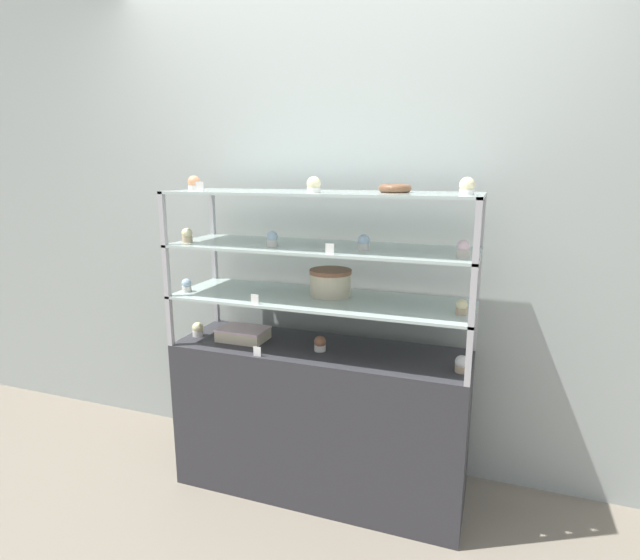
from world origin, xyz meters
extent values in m
plane|color=gray|center=(0.00, 0.00, 0.00)|extent=(20.00, 20.00, 0.00)
cube|color=#A8B2AD|center=(0.00, 0.37, 1.30)|extent=(8.00, 0.05, 2.60)
cube|color=#333338|center=(0.00, 0.00, 0.37)|extent=(1.39, 0.44, 0.74)
cube|color=#B7B7BC|center=(-0.69, 0.21, 0.86)|extent=(0.02, 0.02, 0.24)
cube|color=#B7B7BC|center=(0.69, 0.21, 0.86)|extent=(0.02, 0.02, 0.24)
cube|color=#B7B7BC|center=(-0.69, -0.21, 0.86)|extent=(0.02, 0.02, 0.24)
cube|color=#B7B7BC|center=(0.69, -0.21, 0.86)|extent=(0.02, 0.02, 0.24)
cube|color=#B2C6C1|center=(0.00, 0.00, 0.98)|extent=(1.39, 0.44, 0.01)
cube|color=#B7B7BC|center=(-0.69, 0.21, 1.11)|extent=(0.02, 0.02, 0.24)
cube|color=#B7B7BC|center=(0.69, 0.21, 1.11)|extent=(0.02, 0.02, 0.24)
cube|color=#B7B7BC|center=(-0.69, -0.21, 1.11)|extent=(0.02, 0.02, 0.24)
cube|color=#B7B7BC|center=(0.69, -0.21, 1.11)|extent=(0.02, 0.02, 0.24)
cube|color=#B2C6C1|center=(0.00, 0.00, 1.22)|extent=(1.39, 0.44, 0.01)
cube|color=#B7B7BC|center=(-0.69, 0.21, 1.35)|extent=(0.02, 0.02, 0.24)
cube|color=#B7B7BC|center=(0.69, 0.21, 1.35)|extent=(0.02, 0.02, 0.24)
cube|color=#B7B7BC|center=(-0.69, -0.21, 1.35)|extent=(0.02, 0.02, 0.24)
cube|color=#B7B7BC|center=(0.69, -0.21, 1.35)|extent=(0.02, 0.02, 0.24)
cube|color=#B2C6C1|center=(0.00, 0.00, 1.46)|extent=(1.39, 0.44, 0.01)
cylinder|color=beige|center=(0.03, 0.06, 1.04)|extent=(0.19, 0.19, 0.11)
cylinder|color=#8C5B42|center=(0.03, 0.06, 1.10)|extent=(0.20, 0.20, 0.02)
cube|color=beige|center=(-0.40, -0.03, 0.77)|extent=(0.23, 0.16, 0.05)
cube|color=silver|center=(-0.40, -0.03, 0.80)|extent=(0.24, 0.16, 0.01)
cylinder|color=white|center=(-0.64, -0.05, 0.76)|extent=(0.05, 0.05, 0.03)
sphere|color=#F4EAB2|center=(-0.64, -0.05, 0.78)|extent=(0.06, 0.06, 0.06)
cylinder|color=white|center=(0.01, -0.04, 0.76)|extent=(0.05, 0.05, 0.03)
sphere|color=#8C5B42|center=(0.01, -0.04, 0.78)|extent=(0.06, 0.06, 0.06)
cylinder|color=#CCB28C|center=(0.65, -0.07, 0.76)|extent=(0.05, 0.05, 0.03)
sphere|color=white|center=(0.65, -0.07, 0.78)|extent=(0.06, 0.06, 0.06)
cube|color=white|center=(-0.23, -0.20, 0.76)|extent=(0.04, 0.00, 0.04)
cylinder|color=white|center=(-0.65, -0.11, 1.00)|extent=(0.04, 0.04, 0.03)
sphere|color=silver|center=(-0.65, -0.11, 1.03)|extent=(0.05, 0.05, 0.05)
cylinder|color=#CCB28C|center=(0.64, -0.06, 1.00)|extent=(0.04, 0.04, 0.03)
sphere|color=#F4EAB2|center=(0.64, -0.06, 1.03)|extent=(0.05, 0.05, 0.05)
cube|color=white|center=(-0.23, -0.20, 1.01)|extent=(0.04, 0.00, 0.04)
cylinder|color=#CCB28C|center=(-0.63, -0.10, 1.24)|extent=(0.05, 0.05, 0.03)
sphere|color=#F4EAB2|center=(-0.63, -0.10, 1.27)|extent=(0.05, 0.05, 0.05)
cylinder|color=white|center=(-0.20, -0.08, 1.24)|extent=(0.05, 0.05, 0.03)
sphere|color=silver|center=(-0.20, -0.08, 1.27)|extent=(0.05, 0.05, 0.05)
cylinder|color=white|center=(0.22, -0.05, 1.24)|extent=(0.05, 0.05, 0.03)
sphere|color=silver|center=(0.22, -0.05, 1.27)|extent=(0.05, 0.05, 0.05)
cylinder|color=beige|center=(0.63, -0.09, 1.24)|extent=(0.05, 0.05, 0.03)
sphere|color=silver|center=(0.63, -0.09, 1.27)|extent=(0.05, 0.05, 0.05)
cube|color=white|center=(0.11, -0.20, 1.25)|extent=(0.04, 0.00, 0.04)
cylinder|color=white|center=(-0.63, -0.03, 1.48)|extent=(0.06, 0.06, 0.02)
sphere|color=#E5996B|center=(-0.63, -0.03, 1.51)|extent=(0.06, 0.06, 0.06)
cylinder|color=white|center=(0.01, -0.11, 1.48)|extent=(0.06, 0.06, 0.02)
sphere|color=#F4EAB2|center=(0.01, -0.11, 1.51)|extent=(0.06, 0.06, 0.06)
cylinder|color=white|center=(0.63, -0.09, 1.48)|extent=(0.06, 0.06, 0.02)
sphere|color=#F4EAB2|center=(0.63, -0.09, 1.51)|extent=(0.06, 0.06, 0.06)
cube|color=white|center=(-0.49, -0.20, 1.49)|extent=(0.04, 0.00, 0.04)
torus|color=brown|center=(0.33, 0.03, 1.49)|extent=(0.14, 0.14, 0.03)
camera|label=1|loc=(0.76, -2.11, 1.57)|focal=28.00mm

